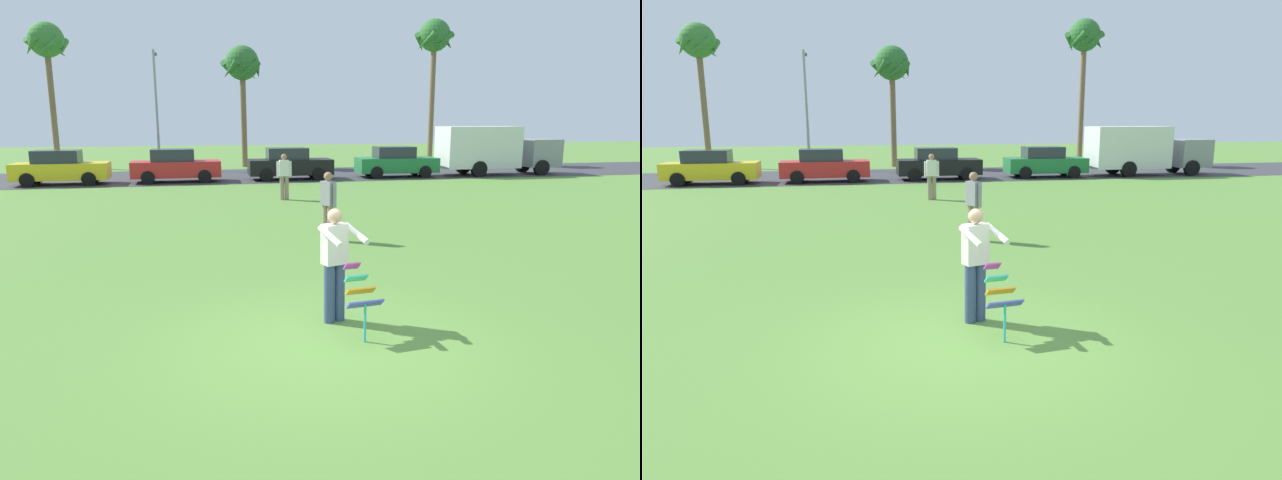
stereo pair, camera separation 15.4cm
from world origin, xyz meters
TOP-DOWN VIEW (x-y plane):
  - ground_plane at (0.00, 0.00)m, footprint 120.00×120.00m
  - road_strip at (0.00, 23.41)m, footprint 120.00×8.00m
  - person_kite_flyer at (0.26, 0.76)m, footprint 0.68×0.75m
  - kite_held at (0.46, 0.08)m, footprint 0.52×0.67m
  - parked_car_yellow at (-7.86, 21.01)m, footprint 4.20×1.84m
  - parked_car_red at (-2.67, 21.01)m, footprint 4.24×1.91m
  - parked_car_black at (2.93, 21.01)m, footprint 4.21×1.85m
  - parked_car_green at (8.62, 21.01)m, footprint 4.26×1.96m
  - parked_truck_grey_van at (14.13, 21.01)m, footprint 6.71×2.14m
  - palm_tree_left_near at (-10.25, 31.35)m, footprint 2.58×2.71m
  - palm_tree_right_near at (1.38, 29.25)m, footprint 2.58×2.71m
  - palm_tree_centre_far at (14.15, 29.39)m, footprint 2.58×2.71m
  - streetlight_pole at (-3.85, 28.55)m, footprint 0.24×1.65m
  - person_walker_near at (1.49, 6.40)m, footprint 0.37×0.51m
  - person_walker_far at (1.54, 13.85)m, footprint 0.57×0.23m

SIDE VIEW (x-z plane):
  - ground_plane at x=0.00m, z-range 0.00..0.00m
  - road_strip at x=0.00m, z-range 0.00..0.01m
  - kite_held at x=0.46m, z-range 0.15..1.17m
  - parked_car_yellow at x=-7.86m, z-range -0.03..1.57m
  - parked_car_red at x=-2.67m, z-range -0.03..1.57m
  - parked_car_black at x=2.93m, z-range -0.03..1.57m
  - parked_car_green at x=8.62m, z-range -0.03..1.57m
  - person_walker_near at x=1.49m, z-range 0.07..1.80m
  - person_walker_far at x=1.54m, z-range 0.07..1.80m
  - person_kite_flyer at x=0.26m, z-range 0.09..1.82m
  - parked_truck_grey_van at x=14.13m, z-range 0.10..2.72m
  - streetlight_pole at x=-3.85m, z-range 0.50..7.50m
  - palm_tree_right_near at x=1.38m, z-range 2.40..9.87m
  - palm_tree_left_near at x=-10.25m, z-range 2.95..11.74m
  - palm_tree_centre_far at x=14.15m, z-range 3.25..12.75m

